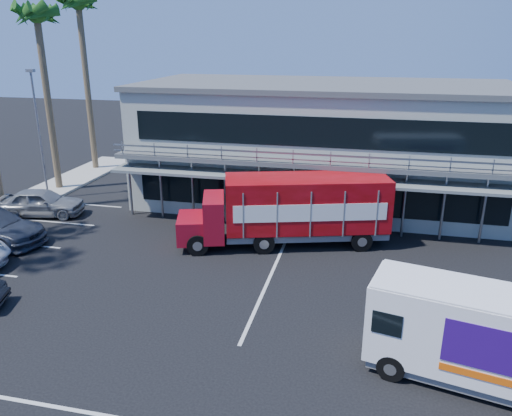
# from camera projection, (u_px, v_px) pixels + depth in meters

# --- Properties ---
(ground) EXTENTS (120.00, 120.00, 0.00)m
(ground) POSITION_uv_depth(u_px,v_px,m) (202.00, 309.00, 19.13)
(ground) COLOR black
(ground) RESTS_ON ground
(building) EXTENTS (22.40, 12.00, 7.30)m
(building) POSITION_uv_depth(u_px,v_px,m) (323.00, 143.00, 31.07)
(building) COLOR #A1A597
(building) RESTS_ON ground
(palm_e) EXTENTS (2.80, 2.80, 12.25)m
(palm_e) POSITION_uv_depth(u_px,v_px,m) (38.00, 25.00, 30.78)
(palm_e) COLOR brown
(palm_e) RESTS_ON ground
(palm_f) EXTENTS (2.80, 2.80, 13.25)m
(palm_f) POSITION_uv_depth(u_px,v_px,m) (79.00, 14.00, 35.64)
(palm_f) COLOR brown
(palm_f) RESTS_ON ground
(light_pole_far) EXTENTS (0.50, 0.25, 8.09)m
(light_pole_far) POSITION_uv_depth(u_px,v_px,m) (39.00, 129.00, 30.81)
(light_pole_far) COLOR gray
(light_pole_far) RESTS_ON ground
(red_truck) EXTENTS (10.55, 5.20, 3.47)m
(red_truck) POSITION_uv_depth(u_px,v_px,m) (292.00, 208.00, 24.57)
(red_truck) COLOR maroon
(red_truck) RESTS_ON ground
(white_van) EXTENTS (6.53, 3.46, 3.03)m
(white_van) POSITION_uv_depth(u_px,v_px,m) (477.00, 336.00, 14.61)
(white_van) COLOR white
(white_van) RESTS_ON ground
(parked_car_e) EXTENTS (5.05, 2.85, 1.62)m
(parked_car_e) POSITION_uv_depth(u_px,v_px,m) (42.00, 202.00, 28.91)
(parked_car_e) COLOR gray
(parked_car_e) RESTS_ON ground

